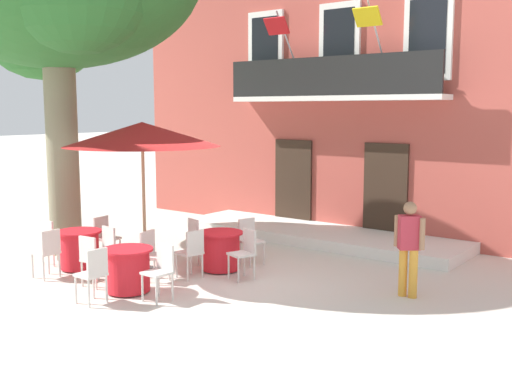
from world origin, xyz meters
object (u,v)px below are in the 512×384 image
cafe_table_middle (80,249)px  cafe_chair_middle_2 (104,248)px  cafe_table_front (128,270)px  cafe_chair_front_1 (152,252)px  cafe_chair_front_0 (161,268)px  pedestrian_near_entrance (409,244)px  cafe_chair_near_tree_1 (192,250)px  cafe_chair_middle_3 (105,235)px  cafe_chair_near_tree_0 (198,237)px  cafe_chair_front_3 (94,272)px  cafe_table_near_tree (221,250)px  cafe_chair_near_tree_2 (245,250)px  cafe_chair_middle_0 (52,238)px  cafe_chair_middle_1 (48,250)px  cafe_chair_near_tree_3 (250,238)px  cafe_umbrella (142,135)px  cafe_chair_front_2 (92,257)px

cafe_table_middle → cafe_chair_middle_2: cafe_chair_middle_2 is taller
cafe_table_front → cafe_chair_front_1: 0.77m
cafe_chair_front_0 → pedestrian_near_entrance: bearing=40.1°
cafe_chair_near_tree_1 → cafe_chair_middle_3: size_ratio=1.00×
cafe_chair_near_tree_0 → cafe_chair_front_3: size_ratio=1.00×
cafe_table_near_tree → pedestrian_near_entrance: 3.64m
cafe_chair_middle_2 → cafe_chair_middle_3: size_ratio=1.00×
cafe_chair_front_0 → cafe_chair_near_tree_2: bearing=80.8°
cafe_chair_middle_0 → cafe_chair_middle_1: 1.05m
cafe_chair_near_tree_3 → pedestrian_near_entrance: 3.44m
cafe_table_near_tree → cafe_chair_middle_0: cafe_chair_middle_0 is taller
cafe_chair_middle_0 → cafe_umbrella: size_ratio=0.31×
cafe_chair_near_tree_3 → pedestrian_near_entrance: size_ratio=0.57×
cafe_chair_front_2 → cafe_chair_front_1: bearing=58.1°
cafe_table_front → cafe_table_middle: bearing=167.2°
cafe_chair_front_1 → cafe_chair_near_tree_0: bearing=99.4°
cafe_chair_near_tree_0 → cafe_table_middle: bearing=-130.3°
cafe_chair_front_0 → cafe_chair_front_1: 1.16m
cafe_chair_middle_0 → cafe_chair_near_tree_3: bearing=38.4°
cafe_chair_near_tree_0 → cafe_chair_front_1: same height
cafe_table_near_tree → cafe_chair_front_1: 1.40m
cafe_chair_near_tree_2 → cafe_chair_middle_1: same height
cafe_chair_near_tree_1 → cafe_chair_middle_0: bearing=-161.9°
cafe_table_middle → cafe_chair_middle_3: bearing=101.4°
cafe_chair_near_tree_2 → cafe_table_middle: cafe_chair_near_tree_2 is taller
cafe_chair_near_tree_0 → cafe_chair_front_2: size_ratio=1.00×
cafe_table_front → pedestrian_near_entrance: 4.71m
cafe_table_near_tree → cafe_table_middle: bearing=-144.3°
cafe_chair_middle_0 → cafe_chair_front_1: 2.51m
cafe_chair_front_0 → cafe_chair_front_1: bearing=143.9°
pedestrian_near_entrance → cafe_chair_near_tree_2: bearing=-164.2°
cafe_chair_middle_1 → cafe_chair_near_tree_0: bearing=60.8°
cafe_chair_near_tree_1 → cafe_chair_near_tree_3: 1.51m
cafe_chair_near_tree_3 → cafe_chair_middle_2: bearing=-124.3°
cafe_chair_middle_3 → cafe_chair_near_tree_2: bearing=12.5°
cafe_chair_front_3 → cafe_table_front: bearing=94.9°
cafe_chair_near_tree_2 → cafe_chair_middle_1: 3.61m
cafe_chair_near_tree_2 → cafe_chair_middle_1: (-2.87, -2.18, 0.00)m
cafe_table_front → cafe_chair_near_tree_0: bearing=101.0°
cafe_chair_front_1 → cafe_chair_front_3: (0.25, -1.48, 0.00)m
cafe_chair_middle_0 → cafe_chair_middle_3: 1.04m
cafe_table_near_tree → cafe_chair_front_3: 2.80m
cafe_table_front → cafe_chair_front_3: bearing=-85.1°
cafe_chair_front_1 → cafe_chair_near_tree_1: bearing=50.5°
cafe_table_front → cafe_chair_near_tree_2: bearing=60.7°
cafe_chair_middle_1 → cafe_chair_front_0: bearing=8.0°
cafe_table_near_tree → cafe_chair_near_tree_2: (0.73, -0.17, 0.14)m
cafe_table_near_tree → cafe_table_front: size_ratio=1.00×
cafe_chair_middle_0 → cafe_chair_middle_3: size_ratio=1.00×
cafe_chair_front_1 → cafe_chair_front_2: size_ratio=1.00×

